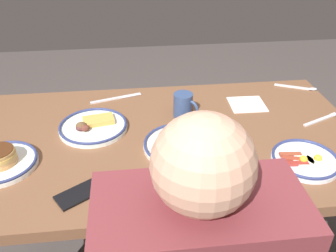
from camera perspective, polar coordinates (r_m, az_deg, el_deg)
The scene contains 11 objects.
dining_table at distance 1.39m, azimuth -0.30°, elevation -4.31°, with size 1.49×0.84×0.72m.
plate_near_main at distance 1.41m, azimuth -11.90°, elevation -0.01°, with size 0.26×0.26×0.05m.
plate_center_pancakes at distance 1.29m, azimuth 21.10°, elevation -5.05°, with size 0.23×0.23×0.04m.
plate_far_companion at distance 1.27m, azimuth 2.02°, elevation -2.72°, with size 0.27×0.27×0.09m.
plate_far_side at distance 1.31m, azimuth -25.20°, elevation -5.09°, with size 0.24×0.24×0.06m.
coffee_mug at distance 1.45m, azimuth 2.52°, elevation 3.35°, with size 0.10×0.09×0.10m.
cell_phone at distance 1.13m, azimuth -13.86°, elevation -10.42°, with size 0.14×0.07×0.01m, color black.
paper_napkin at distance 1.59m, azimuth 12.52°, elevation 3.41°, with size 0.15×0.14×0.00m, color white.
fork_near at distance 1.57m, azimuth 23.32°, elevation 0.99°, with size 0.18×0.09×0.01m.
butter_knife at distance 1.62m, azimuth -8.27°, elevation 4.43°, with size 0.23×0.08×0.01m.
tea_spoon at distance 1.81m, azimuth 20.58°, elevation 5.74°, with size 0.18×0.09×0.01m.
Camera 1 is at (0.12, 1.11, 1.47)m, focal length 38.13 mm.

